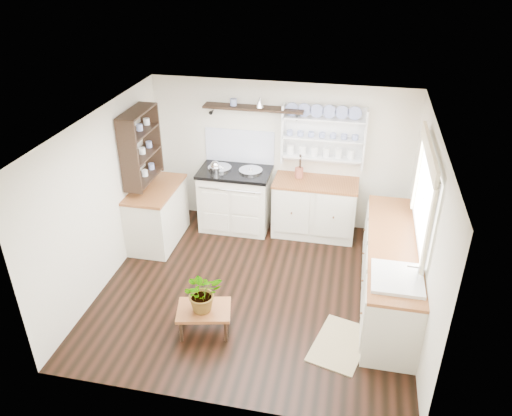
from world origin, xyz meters
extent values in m
cube|color=black|center=(0.00, 0.00, 0.00)|extent=(4.00, 3.80, 0.01)
cube|color=silver|center=(0.00, 1.90, 1.15)|extent=(4.00, 0.02, 2.30)
cube|color=silver|center=(2.00, 0.00, 1.15)|extent=(0.02, 3.80, 2.30)
cube|color=silver|center=(-2.00, 0.00, 1.15)|extent=(0.02, 3.80, 2.30)
cube|color=white|center=(0.00, 0.00, 2.30)|extent=(4.00, 3.80, 0.01)
cube|color=white|center=(1.96, 0.15, 1.50)|extent=(0.04, 1.40, 1.00)
cube|color=white|center=(1.94, 0.15, 1.50)|extent=(0.02, 1.50, 1.10)
cube|color=beige|center=(1.92, 0.15, 2.08)|extent=(0.04, 1.55, 0.18)
cube|color=white|center=(-0.65, 1.57, 0.47)|extent=(1.06, 0.69, 0.94)
cube|color=black|center=(-0.65, 1.57, 0.96)|extent=(1.10, 0.73, 0.05)
cylinder|color=silver|center=(-0.89, 1.57, 1.00)|extent=(0.36, 0.36, 0.03)
cylinder|color=silver|center=(-0.40, 1.57, 1.00)|extent=(0.36, 0.36, 0.03)
cylinder|color=silver|center=(-0.65, 1.18, 0.83)|extent=(0.96, 0.02, 0.02)
cube|color=beige|center=(0.60, 1.60, 0.44)|extent=(1.25, 0.60, 0.88)
cube|color=brown|center=(0.60, 1.60, 0.88)|extent=(1.27, 0.63, 0.04)
cube|color=beige|center=(1.70, 0.10, 0.44)|extent=(0.60, 2.40, 0.88)
cube|color=brown|center=(1.70, 0.10, 0.88)|extent=(0.62, 2.43, 0.04)
cube|color=white|center=(1.70, -0.65, 0.80)|extent=(0.55, 0.60, 0.28)
cylinder|color=silver|center=(1.90, -0.65, 1.00)|extent=(0.02, 0.02, 0.22)
cube|color=beige|center=(-1.70, 0.90, 0.44)|extent=(0.60, 1.10, 0.88)
cube|color=brown|center=(-1.70, 0.90, 0.88)|extent=(0.62, 1.13, 0.04)
cube|color=white|center=(0.65, 1.88, 1.55)|extent=(1.20, 0.03, 0.90)
cube|color=white|center=(0.65, 1.79, 1.55)|extent=(1.20, 0.22, 0.02)
cylinder|color=navy|center=(0.65, 1.80, 1.82)|extent=(0.20, 0.02, 0.20)
cube|color=black|center=(-0.40, 1.77, 1.92)|extent=(1.50, 0.24, 0.04)
cone|color=black|center=(-1.05, 1.84, 1.81)|extent=(0.06, 0.20, 0.06)
cone|color=black|center=(0.25, 1.84, 1.81)|extent=(0.06, 0.20, 0.06)
cube|color=black|center=(-1.84, 0.90, 1.55)|extent=(0.28, 0.80, 1.05)
cylinder|color=#9F4F3A|center=(0.33, 1.68, 0.99)|extent=(0.13, 0.13, 0.15)
cube|color=brown|center=(-0.42, -0.90, 0.32)|extent=(0.70, 0.56, 0.04)
cylinder|color=black|center=(-0.64, -1.12, 0.15)|extent=(0.04, 0.04, 0.30)
cylinder|color=black|center=(-0.71, -0.79, 0.15)|extent=(0.04, 0.04, 0.30)
cylinder|color=black|center=(-0.13, -1.01, 0.15)|extent=(0.04, 0.04, 0.30)
cylinder|color=black|center=(-0.21, -0.68, 0.15)|extent=(0.04, 0.04, 0.30)
imported|color=#3F7233|center=(-0.42, -0.90, 0.58)|extent=(0.58, 0.56, 0.49)
cube|color=#927E55|center=(1.17, -0.80, 0.01)|extent=(0.75, 0.96, 0.02)
camera|label=1|loc=(1.10, -5.20, 4.17)|focal=35.00mm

